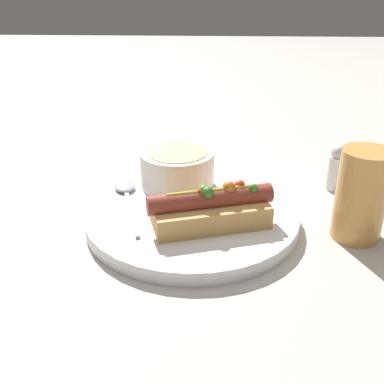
% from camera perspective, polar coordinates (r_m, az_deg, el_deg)
% --- Properties ---
extents(ground_plane, '(4.00, 4.00, 0.00)m').
position_cam_1_polar(ground_plane, '(0.62, 0.00, -3.84)').
color(ground_plane, '#BCB7AD').
extents(dinner_plate, '(0.29, 0.29, 0.02)m').
position_cam_1_polar(dinner_plate, '(0.61, 0.00, -3.07)').
color(dinner_plate, white).
rests_on(dinner_plate, ground_plane).
extents(hot_dog, '(0.16, 0.10, 0.06)m').
position_cam_1_polar(hot_dog, '(0.57, 2.40, -2.17)').
color(hot_dog, tan).
rests_on(hot_dog, dinner_plate).
extents(soup_bowl, '(0.11, 0.11, 0.05)m').
position_cam_1_polar(soup_bowl, '(0.67, -1.89, 3.20)').
color(soup_bowl, silver).
rests_on(soup_bowl, dinner_plate).
extents(spoon, '(0.06, 0.16, 0.01)m').
position_cam_1_polar(spoon, '(0.66, -8.36, 0.06)').
color(spoon, '#B7B7BC').
rests_on(spoon, dinner_plate).
extents(drinking_glass, '(0.06, 0.06, 0.12)m').
position_cam_1_polar(drinking_glass, '(0.60, 20.70, -0.37)').
color(drinking_glass, '#D8994C').
rests_on(drinking_glass, ground_plane).
extents(salt_shaker, '(0.03, 0.03, 0.07)m').
position_cam_1_polar(salt_shaker, '(0.73, 17.90, 2.92)').
color(salt_shaker, silver).
rests_on(salt_shaker, ground_plane).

